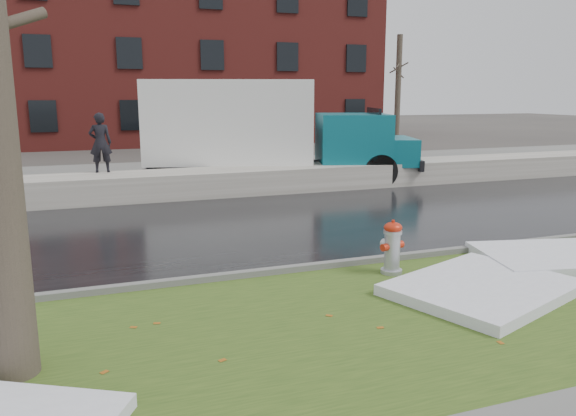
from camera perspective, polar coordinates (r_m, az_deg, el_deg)
name	(u,v)px	position (r m, az deg, el deg)	size (l,w,h in m)	color
ground	(295,296)	(8.43, 0.67, -8.96)	(120.00, 120.00, 0.00)	#47423D
verge	(329,327)	(7.35, 4.20, -12.01)	(60.00, 4.50, 0.04)	#2C4517
road	(223,228)	(12.55, -6.61, -2.04)	(60.00, 7.00, 0.03)	black
parking_lot	(168,176)	(20.78, -12.13, 3.20)	(60.00, 9.00, 0.03)	slate
curb	(273,272)	(9.29, -1.52, -6.52)	(60.00, 0.15, 0.14)	slate
snowbank	(189,184)	(16.52, -10.06, 2.43)	(60.00, 1.60, 0.75)	#B5AFA6
brick_building	(157,60)	(37.74, -13.13, 14.41)	(26.00, 12.00, 10.00)	maroon
bg_tree_center	(14,86)	(33.53, -26.05, 11.09)	(1.40, 1.62, 6.50)	brown
bg_tree_right	(398,87)	(36.58, 11.12, 11.98)	(1.40, 1.62, 6.50)	brown
fire_hydrant	(392,245)	(9.36, 10.53, -3.71)	(0.45, 0.41, 0.90)	#A2A3AA
box_truck	(262,130)	(18.46, -2.62, 7.94)	(10.14, 4.71, 3.37)	black
worker	(100,143)	(16.74, -18.52, 6.31)	(0.61, 0.40, 1.68)	black
snow_patch_near	(483,288)	(8.91, 19.19, -7.65)	(2.60, 2.00, 0.16)	silver
snow_patch_side	(563,257)	(11.01, 26.15, -4.51)	(2.80, 1.80, 0.18)	silver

